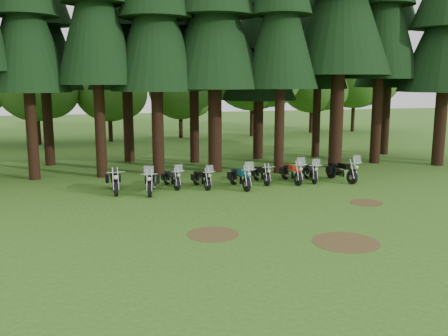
{
  "coord_description": "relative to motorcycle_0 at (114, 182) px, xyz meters",
  "views": [
    {
      "loc": [
        -7.09,
        -18.02,
        5.31
      ],
      "look_at": [
        -0.64,
        5.0,
        1.0
      ],
      "focal_mm": 40.0,
      "sensor_mm": 36.0,
      "label": 1
    }
  ],
  "objects": [
    {
      "name": "decid_2",
      "position": [
        -4.56,
        19.22,
        4.45
      ],
      "size": [
        6.72,
        6.53,
        8.4
      ],
      "color": "black",
      "rests_on": "ground"
    },
    {
      "name": "decid_7",
      "position": [
        25.34,
        21.27,
        5.72
      ],
      "size": [
        8.44,
        8.2,
        10.55
      ],
      "color": "black",
      "rests_on": "ground"
    },
    {
      "name": "motorcycle_2",
      "position": [
        2.79,
        0.27,
        -0.07
      ],
      "size": [
        0.63,
        2.06,
        1.3
      ],
      "rotation": [
        0.0,
        0.0,
        0.19
      ],
      "color": "black",
      "rests_on": "ground"
    },
    {
      "name": "dirt_patch_1",
      "position": [
        10.38,
        -5.05,
        -0.5
      ],
      "size": [
        1.4,
        1.4,
        0.01
      ],
      "primitive_type": "cylinder",
      "color": "#4C3D1E",
      "rests_on": "ground"
    },
    {
      "name": "dirt_patch_0",
      "position": [
        2.88,
        -7.55,
        -0.5
      ],
      "size": [
        1.8,
        1.8,
        0.01
      ],
      "primitive_type": "cylinder",
      "color": "#4C3D1E",
      "rests_on": "ground"
    },
    {
      "name": "motorcycle_8",
      "position": [
        11.62,
        -0.59,
        0.01
      ],
      "size": [
        0.74,
        2.42,
        1.52
      ],
      "rotation": [
        0.0,
        0.0,
        0.19
      ],
      "color": "black",
      "rests_on": "ground"
    },
    {
      "name": "pine_back_5",
      "position": [
        13.95,
        7.31,
        9.27
      ],
      "size": [
        3.94,
        3.94,
        16.33
      ],
      "color": "black",
      "rests_on": "ground"
    },
    {
      "name": "ground",
      "position": [
        5.88,
        -5.55,
        -0.5
      ],
      "size": [
        120.0,
        120.0,
        0.0
      ],
      "primitive_type": "plane",
      "color": "#306319",
      "rests_on": "ground"
    },
    {
      "name": "motorcycle_0",
      "position": [
        0.0,
        0.0,
        0.0
      ],
      "size": [
        0.35,
        2.42,
        0.99
      ],
      "rotation": [
        0.0,
        0.0,
        0.02
      ],
      "color": "black",
      "rests_on": "ground"
    },
    {
      "name": "pine_back_2",
      "position": [
        1.5,
        8.85,
        9.26
      ],
      "size": [
        4.85,
        4.85,
        16.3
      ],
      "color": "black",
      "rests_on": "ground"
    },
    {
      "name": "motorcycle_7",
      "position": [
        10.05,
        -0.15,
        -0.05
      ],
      "size": [
        0.62,
        2.14,
        1.34
      ],
      "rotation": [
        0.0,
        0.0,
        -0.17
      ],
      "color": "black",
      "rests_on": "ground"
    },
    {
      "name": "motorcycle_4",
      "position": [
        5.99,
        -0.76,
        -0.01
      ],
      "size": [
        0.55,
        2.35,
        1.47
      ],
      "rotation": [
        0.0,
        0.0,
        0.1
      ],
      "color": "black",
      "rests_on": "ground"
    },
    {
      "name": "decid_5",
      "position": [
        14.17,
        20.16,
        5.73
      ],
      "size": [
        8.45,
        8.21,
        10.56
      ],
      "color": "black",
      "rests_on": "ground"
    },
    {
      "name": "decid_3",
      "position": [
        1.16,
        19.58,
        4.01
      ],
      "size": [
        6.12,
        5.95,
        7.65
      ],
      "color": "black",
      "rests_on": "ground"
    },
    {
      "name": "pine_back_3",
      "position": [
        5.51,
        7.39,
        9.2
      ],
      "size": [
        4.35,
        4.35,
        16.2
      ],
      "color": "black",
      "rests_on": "ground"
    },
    {
      "name": "motorcycle_1",
      "position": [
        1.66,
        -0.66,
        -0.01
      ],
      "size": [
        0.78,
        2.36,
        1.49
      ],
      "rotation": [
        0.0,
        0.0,
        -0.21
      ],
      "color": "black",
      "rests_on": "ground"
    },
    {
      "name": "motorcycle_3",
      "position": [
        4.21,
        -0.17,
        -0.08
      ],
      "size": [
        0.61,
        2.02,
        1.27
      ],
      "rotation": [
        0.0,
        0.0,
        0.18
      ],
      "color": "black",
      "rests_on": "ground"
    },
    {
      "name": "decid_6",
      "position": [
        20.73,
        21.45,
        4.7
      ],
      "size": [
        7.06,
        6.86,
        8.82
      ],
      "color": "black",
      "rests_on": "ground"
    },
    {
      "name": "decid_4",
      "position": [
        7.45,
        20.77,
        3.87
      ],
      "size": [
        5.93,
        5.76,
        7.41
      ],
      "color": "black",
      "rests_on": "ground"
    },
    {
      "name": "pine_back_6",
      "position": [
        19.24,
        7.23,
        9.42
      ],
      "size": [
        4.59,
        4.59,
        16.58
      ],
      "color": "black",
      "rests_on": "ground"
    },
    {
      "name": "motorcycle_5",
      "position": [
        7.42,
        0.11,
        -0.07
      ],
      "size": [
        0.31,
        2.07,
        0.84
      ],
      "rotation": [
        0.0,
        0.0,
        0.03
      ],
      "color": "black",
      "rests_on": "ground"
    },
    {
      "name": "pine_back_1",
      "position": [
        -3.38,
        8.79,
        9.21
      ],
      "size": [
        4.52,
        4.52,
        16.22
      ],
      "color": "black",
      "rests_on": "ground"
    },
    {
      "name": "dirt_patch_2",
      "position": [
        6.88,
        -9.55,
        -0.5
      ],
      "size": [
        2.2,
        2.2,
        0.01
      ],
      "primitive_type": "cylinder",
      "color": "#4C3D1E",
      "rests_on": "ground"
    },
    {
      "name": "pine_back_4",
      "position": [
        9.91,
        7.69,
        7.75
      ],
      "size": [
        4.94,
        4.94,
        13.78
      ],
      "color": "black",
      "rests_on": "ground"
    },
    {
      "name": "motorcycle_6",
      "position": [
        8.96,
        -0.19,
        -0.01
      ],
      "size": [
        0.44,
        2.34,
        1.48
      ],
      "rotation": [
        0.0,
        0.0,
        0.02
      ],
      "color": "black",
      "rests_on": "ground"
    }
  ]
}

